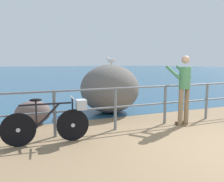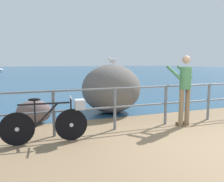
{
  "view_description": "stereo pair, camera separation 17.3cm",
  "coord_description": "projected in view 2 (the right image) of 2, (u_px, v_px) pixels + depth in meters",
  "views": [
    {
      "loc": [
        -3.41,
        -2.83,
        1.61
      ],
      "look_at": [
        -1.34,
        2.34,
        0.89
      ],
      "focal_mm": 35.33,
      "sensor_mm": 36.0,
      "label": 1
    },
    {
      "loc": [
        -3.25,
        -2.89,
        1.61
      ],
      "look_at": [
        -1.34,
        2.34,
        0.89
      ],
      "focal_mm": 35.33,
      "sensor_mm": 36.0,
      "label": 2
    }
  ],
  "objects": [
    {
      "name": "sea_surface",
      "position": [
        47.0,
        70.0,
        48.74
      ],
      "size": [
        120.0,
        90.0,
        0.01
      ],
      "primitive_type": "cube",
      "color": "navy",
      "rests_on": "ground_plane"
    },
    {
      "name": "seagull",
      "position": [
        113.0,
        60.0,
        7.05
      ],
      "size": [
        0.34,
        0.14,
        0.23
      ],
      "rotation": [
        0.0,
        0.0,
        3.04
      ],
      "color": "gold",
      "rests_on": "breakwater_boulder_main"
    },
    {
      "name": "breakwater_boulder_left",
      "position": [
        34.0,
        112.0,
        5.79
      ],
      "size": [
        0.9,
        0.63,
        0.63
      ],
      "color": "#64524F",
      "rests_on": "ground"
    },
    {
      "name": "breakwater_boulder_main",
      "position": [
        111.0,
        89.0,
        7.09
      ],
      "size": [
        1.89,
        1.82,
        1.54
      ],
      "color": "#605B56",
      "rests_on": "ground"
    },
    {
      "name": "person_at_railing",
      "position": [
        185.0,
        87.0,
        5.54
      ],
      "size": [
        0.49,
        0.65,
        1.78
      ],
      "rotation": [
        0.0,
        0.0,
        1.66
      ],
      "color": "#8C7251",
      "rests_on": "ground_plane"
    },
    {
      "name": "ground_plane",
      "position": [
        66.0,
        79.0,
        22.64
      ],
      "size": [
        120.0,
        120.0,
        0.1
      ],
      "primitive_type": "cube",
      "color": "#846B4C"
    },
    {
      "name": "bicycle",
      "position": [
        53.0,
        120.0,
        4.43
      ],
      "size": [
        1.7,
        0.48,
        0.92
      ],
      "rotation": [
        0.0,
        0.0,
        -0.06
      ],
      "color": "black",
      "rests_on": "ground_plane"
    },
    {
      "name": "promenade_railing",
      "position": [
        166.0,
        100.0,
        5.72
      ],
      "size": [
        8.58,
        0.07,
        1.02
      ],
      "color": "slate",
      "rests_on": "ground_plane"
    }
  ]
}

